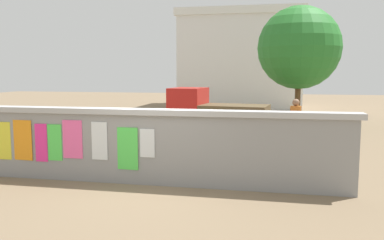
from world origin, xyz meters
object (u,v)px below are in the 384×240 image
Objects in this scene: bicycle_near at (229,143)px; person_walking at (295,119)px; auto_rickshaw_truck at (213,114)px; tree_roadside at (299,48)px; motorcycle at (160,143)px.

person_walking is at bearing 29.87° from bicycle_near.
tree_roadside is at bearing 53.48° from auto_rickshaw_truck.
person_walking is at bearing -34.79° from auto_rickshaw_truck.
motorcycle is 0.35× the size of tree_roadside.
person_walking is (2.86, -1.99, 0.09)m from auto_rickshaw_truck.
motorcycle is 2.08m from bicycle_near.
bicycle_near is at bearing -73.46° from auto_rickshaw_truck.
bicycle_near is at bearing 28.55° from motorcycle.
person_walking is 6.91m from tree_roadside.
tree_roadside is (3.27, 4.42, 2.64)m from auto_rickshaw_truck.
tree_roadside reaches higher than auto_rickshaw_truck.
auto_rickshaw_truck is 6.10m from tree_roadside.
bicycle_near is 2.32m from person_walking.
bicycle_near is 0.31× the size of tree_roadside.
motorcycle is at bearing -102.41° from auto_rickshaw_truck.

